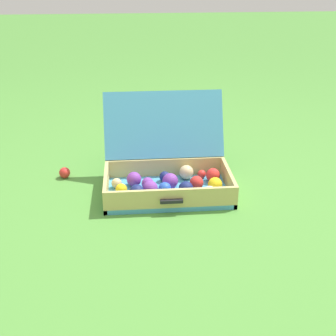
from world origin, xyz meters
The scene contains 3 objects.
ground_plane centered at (0.00, 0.00, 0.00)m, with size 16.00×16.00×0.00m, color #4C8C38.
open_suitcase centered at (-0.09, 0.13, 0.10)m, with size 0.65×0.56×0.46m.
stray_ball_on_grass centered at (-0.65, 0.31, 0.03)m, with size 0.06×0.06×0.06m, color red.
Camera 1 is at (-0.27, -1.98, 1.13)m, focal length 48.01 mm.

